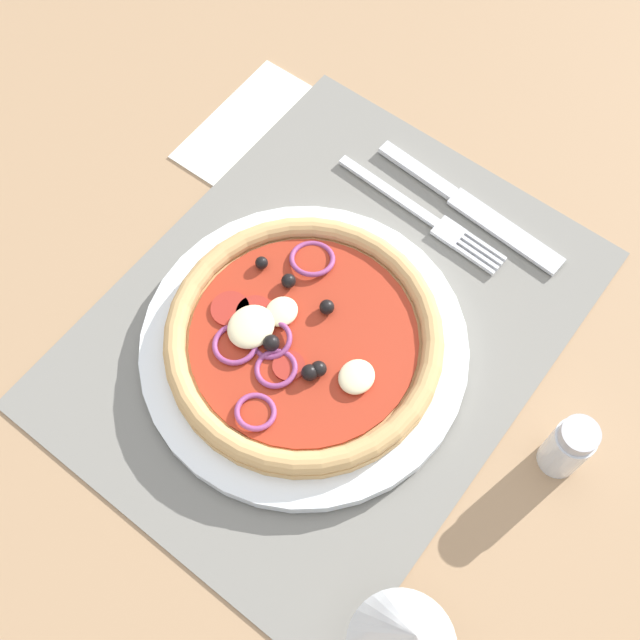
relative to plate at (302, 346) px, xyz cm
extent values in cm
cube|color=#9E7A56|center=(-3.06, 0.28, -2.30)|extent=(190.00, 140.00, 2.40)
cube|color=slate|center=(-3.06, 0.28, -0.90)|extent=(44.28, 34.23, 0.40)
cylinder|color=white|center=(0.00, 0.00, 0.00)|extent=(27.10, 27.10, 1.41)
cylinder|color=tan|center=(0.00, 0.00, 1.20)|extent=(22.67, 22.67, 1.00)
torus|color=tan|center=(0.00, 0.00, 2.06)|extent=(22.65, 22.65, 1.80)
cylinder|color=#A82D19|center=(0.00, 0.00, 1.85)|extent=(18.59, 18.59, 0.30)
ellipsoid|color=beige|center=(-0.56, -2.44, 2.43)|extent=(2.84, 2.55, 0.85)
ellipsoid|color=beige|center=(0.33, 5.77, 2.47)|extent=(3.08, 2.77, 0.92)
ellipsoid|color=beige|center=(2.05, -3.48, 2.61)|extent=(4.04, 3.64, 1.21)
sphere|color=black|center=(-2.59, -3.70, 2.61)|extent=(1.22, 1.22, 1.22)
sphere|color=black|center=(2.19, -1.27, 2.68)|extent=(1.35, 1.35, 1.35)
sphere|color=black|center=(-3.10, -6.58, 2.55)|extent=(1.08, 1.08, 1.08)
sphere|color=black|center=(2.34, 2.70, 2.67)|extent=(1.33, 1.33, 1.33)
sphere|color=black|center=(1.66, 3.05, 2.65)|extent=(1.29, 1.29, 1.29)
sphere|color=black|center=(-2.75, 0.50, 2.62)|extent=(1.23, 1.23, 1.23)
torus|color=#8E3D75|center=(3.55, 0.32, 2.25)|extent=(3.47, 3.49, 0.75)
torus|color=#8E3D75|center=(7.30, 1.29, 2.25)|extent=(3.31, 3.28, 1.00)
torus|color=#8E3D75|center=(1.83, -1.55, 2.25)|extent=(3.54, 3.45, 1.56)
torus|color=#8E3D75|center=(3.89, -3.62, 2.25)|extent=(3.75, 3.77, 0.65)
torus|color=#8E3D75|center=(-6.08, -3.56, 2.25)|extent=(3.96, 3.92, 1.35)
cylinder|color=#A3281E|center=(2.73, 0.91, 2.15)|extent=(2.59, 2.59, 0.30)
cylinder|color=#A3281E|center=(0.74, -4.19, 2.15)|extent=(3.12, 3.12, 0.30)
cylinder|color=#A3281E|center=(1.70, -6.02, 2.15)|extent=(3.19, 3.19, 0.30)
cube|color=silver|center=(-17.32, -3.40, -0.48)|extent=(1.44, 11.19, 0.44)
cube|color=silver|center=(-16.99, 3.43, -0.48)|extent=(2.32, 2.62, 0.44)
cube|color=silver|center=(-15.92, 6.81, -0.48)|extent=(0.53, 4.33, 0.44)
cube|color=silver|center=(-16.52, 6.83, -0.48)|extent=(0.53, 4.33, 0.44)
cube|color=silver|center=(-17.12, 6.86, -0.48)|extent=(0.53, 4.33, 0.44)
cube|color=silver|center=(-17.72, 6.89, -0.48)|extent=(0.53, 4.33, 0.44)
cube|color=silver|center=(-20.82, -2.56, -0.40)|extent=(1.85, 8.47, 0.62)
cube|color=silver|center=(-20.17, 7.42, -0.48)|extent=(2.76, 11.71, 0.44)
cube|color=silver|center=(-15.70, -15.76, -0.92)|extent=(15.28, 13.78, 0.36)
cylinder|color=silver|center=(-4.92, 21.72, 1.65)|extent=(3.20, 3.20, 5.50)
cylinder|color=#ADADB2|center=(-4.92, 21.72, 5.00)|extent=(2.88, 2.88, 1.20)
camera|label=1|loc=(20.47, 17.63, 60.30)|focal=44.80mm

